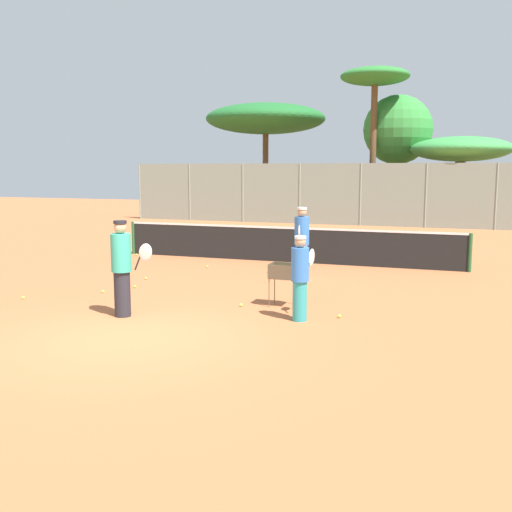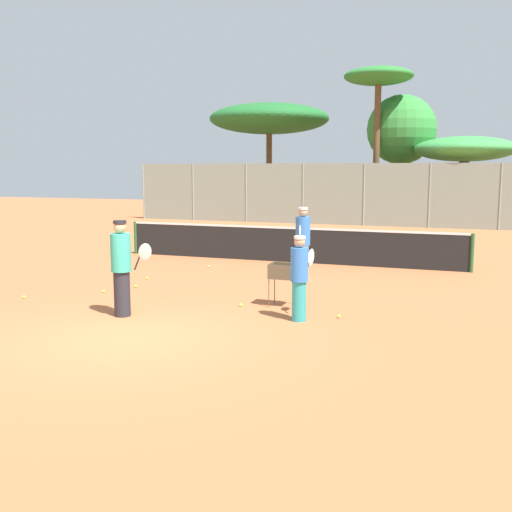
# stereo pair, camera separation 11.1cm
# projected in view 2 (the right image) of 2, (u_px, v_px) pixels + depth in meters

# --- Properties ---
(ground_plane) EXTENTS (80.00, 80.00, 0.00)m
(ground_plane) POSITION_uv_depth(u_px,v_px,m) (127.00, 338.00, 9.97)
(ground_plane) COLOR #B26038
(tennis_net) EXTENTS (10.66, 0.10, 1.07)m
(tennis_net) POSITION_uv_depth(u_px,v_px,m) (287.00, 244.00, 18.07)
(tennis_net) COLOR #26592D
(tennis_net) RESTS_ON ground_plane
(back_fence) EXTENTS (25.16, 0.08, 3.09)m
(back_fence) POSITION_uv_depth(u_px,v_px,m) (364.00, 195.00, 29.61)
(back_fence) COLOR gray
(back_fence) RESTS_ON ground_plane
(tree_0) EXTENTS (5.00, 5.00, 4.42)m
(tree_0) POSITION_uv_depth(u_px,v_px,m) (465.00, 150.00, 29.82)
(tree_0) COLOR brown
(tree_0) RESTS_ON ground_plane
(tree_1) EXTENTS (6.85, 6.85, 6.51)m
(tree_1) POSITION_uv_depth(u_px,v_px,m) (269.00, 119.00, 34.29)
(tree_1) COLOR brown
(tree_1) RESTS_ON ground_plane
(tree_2) EXTENTS (3.48, 3.48, 7.87)m
(tree_2) POSITION_uv_depth(u_px,v_px,m) (378.00, 81.00, 30.11)
(tree_2) COLOR brown
(tree_2) RESTS_ON ground_plane
(tree_3) EXTENTS (3.63, 3.63, 6.68)m
(tree_3) POSITION_uv_depth(u_px,v_px,m) (401.00, 130.00, 31.60)
(tree_3) COLOR brown
(tree_3) RESTS_ON ground_plane
(player_white_outfit) EXTENTS (0.94, 0.38, 1.84)m
(player_white_outfit) POSITION_uv_depth(u_px,v_px,m) (122.00, 267.00, 11.34)
(player_white_outfit) COLOR #26262D
(player_white_outfit) RESTS_ON ground_plane
(player_red_cap) EXTENTS (0.38, 0.94, 1.83)m
(player_red_cap) POSITION_uv_depth(u_px,v_px,m) (303.00, 242.00, 15.32)
(player_red_cap) COLOR white
(player_red_cap) RESTS_ON ground_plane
(player_yellow_shirt) EXTENTS (0.33, 0.87, 1.59)m
(player_yellow_shirt) POSITION_uv_depth(u_px,v_px,m) (300.00, 277.00, 11.00)
(player_yellow_shirt) COLOR teal
(player_yellow_shirt) RESTS_ON ground_plane
(ball_cart) EXTENTS (0.56, 0.41, 0.88)m
(ball_cart) POSITION_uv_depth(u_px,v_px,m) (283.00, 275.00, 12.20)
(ball_cart) COLOR brown
(ball_cart) RESTS_ON ground_plane
(tennis_ball_0) EXTENTS (0.07, 0.07, 0.07)m
(tennis_ball_0) POSITION_uv_depth(u_px,v_px,m) (139.00, 255.00, 19.50)
(tennis_ball_0) COLOR #D1E54C
(tennis_ball_0) RESTS_ON ground_plane
(tennis_ball_1) EXTENTS (0.07, 0.07, 0.07)m
(tennis_ball_1) POSITION_uv_depth(u_px,v_px,m) (136.00, 286.00, 14.22)
(tennis_ball_1) COLOR #D1E54C
(tennis_ball_1) RESTS_ON ground_plane
(tennis_ball_2) EXTENTS (0.07, 0.07, 0.07)m
(tennis_ball_2) POSITION_uv_depth(u_px,v_px,m) (104.00, 291.00, 13.63)
(tennis_ball_2) COLOR #D1E54C
(tennis_ball_2) RESTS_ON ground_plane
(tennis_ball_3) EXTENTS (0.07, 0.07, 0.07)m
(tennis_ball_3) POSITION_uv_depth(u_px,v_px,m) (147.00, 278.00, 15.29)
(tennis_ball_3) COLOR #D1E54C
(tennis_ball_3) RESTS_ON ground_plane
(tennis_ball_4) EXTENTS (0.07, 0.07, 0.07)m
(tennis_ball_4) POSITION_uv_depth(u_px,v_px,m) (24.00, 297.00, 13.01)
(tennis_ball_4) COLOR #D1E54C
(tennis_ball_4) RESTS_ON ground_plane
(tennis_ball_5) EXTENTS (0.07, 0.07, 0.07)m
(tennis_ball_5) POSITION_uv_depth(u_px,v_px,m) (339.00, 316.00, 11.31)
(tennis_ball_5) COLOR #D1E54C
(tennis_ball_5) RESTS_ON ground_plane
(tennis_ball_6) EXTENTS (0.07, 0.07, 0.07)m
(tennis_ball_6) POSITION_uv_depth(u_px,v_px,m) (241.00, 305.00, 12.26)
(tennis_ball_6) COLOR #D1E54C
(tennis_ball_6) RESTS_ON ground_plane
(tennis_ball_8) EXTENTS (0.07, 0.07, 0.07)m
(tennis_ball_8) POSITION_uv_depth(u_px,v_px,m) (209.00, 267.00, 17.10)
(tennis_ball_8) COLOR #D1E54C
(tennis_ball_8) RESTS_ON ground_plane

